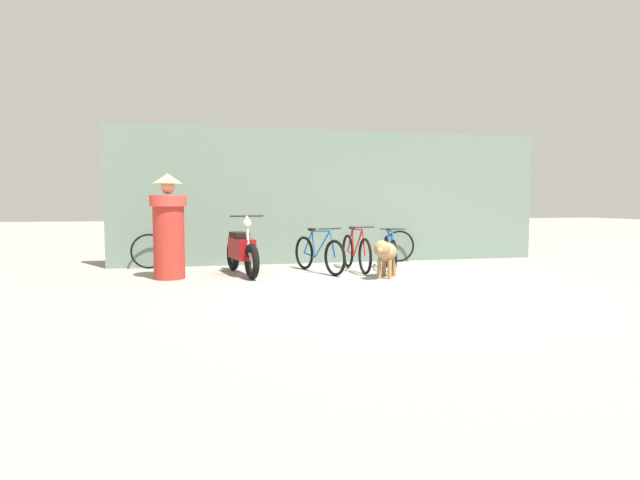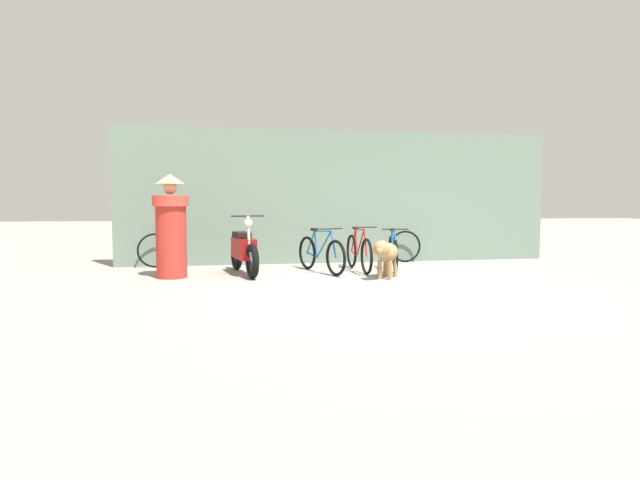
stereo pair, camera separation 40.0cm
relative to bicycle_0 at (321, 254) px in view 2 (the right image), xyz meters
The scene contains 10 objects.
ground_plane 1.97m from the bicycle_0, 68.59° to the right, with size 60.00×60.00×0.00m, color gray.
shop_wall_back 1.95m from the bicycle_0, 64.48° to the left, with size 9.21×0.20×2.78m.
bicycle_0 is the anchor object (origin of this frame).
bicycle_1 0.74m from the bicycle_0, ahead, with size 0.46×1.67×0.85m.
bicycle_2 1.37m from the bicycle_0, ahead, with size 0.52×1.62×0.81m.
motorcycle 1.39m from the bicycle_0, behind, with size 0.60×1.80×1.06m.
stray_dog 1.33m from the bicycle_0, 44.08° to the right, with size 0.69×0.92×0.66m.
person_in_robes 2.66m from the bicycle_0, behind, with size 0.78×0.78×1.75m.
spare_tire_left 3.31m from the bicycle_0, 158.16° to the left, with size 0.67×0.17×0.68m.
spare_tire_right 2.40m from the bicycle_0, 30.97° to the left, with size 0.68×0.05×0.68m.
Camera 2 is at (-2.28, -7.08, 1.26)m, focal length 28.00 mm.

